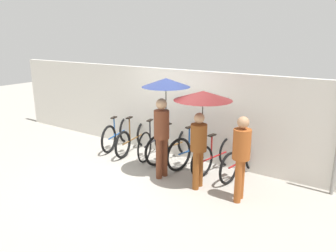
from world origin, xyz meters
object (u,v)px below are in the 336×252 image
at_px(parked_bicycle_1, 134,138).
at_px(pedestrian_trailing, 241,153).
at_px(parked_bicycle_6, 242,160).
at_px(parked_bicycle_0, 118,134).
at_px(pedestrian_leading, 164,101).
at_px(pedestrian_center, 202,110).
at_px(parked_bicycle_3, 173,145).
at_px(parked_bicycle_5, 216,155).
at_px(parked_bicycle_2, 153,140).
at_px(parked_bicycle_4, 194,149).

bearing_deg(parked_bicycle_1, pedestrian_trailing, -115.27).
bearing_deg(parked_bicycle_6, parked_bicycle_0, 99.70).
bearing_deg(pedestrian_leading, parked_bicycle_6, 40.08).
height_order(parked_bicycle_1, pedestrian_center, pedestrian_center).
bearing_deg(parked_bicycle_3, parked_bicycle_1, 105.57).
xyz_separation_m(parked_bicycle_3, pedestrian_center, (1.23, -0.90, 1.20)).
bearing_deg(parked_bicycle_3, parked_bicycle_5, -81.12).
bearing_deg(parked_bicycle_2, parked_bicycle_5, -103.66).
distance_m(parked_bicycle_1, parked_bicycle_4, 1.77).
xyz_separation_m(parked_bicycle_1, pedestrian_center, (2.41, -0.82, 1.22)).
bearing_deg(parked_bicycle_4, parked_bicycle_2, 103.72).
xyz_separation_m(parked_bicycle_3, pedestrian_leading, (0.36, -0.90, 1.27)).
xyz_separation_m(parked_bicycle_0, pedestrian_center, (3.00, -0.85, 1.20)).
bearing_deg(pedestrian_leading, parked_bicycle_0, 165.20).
height_order(parked_bicycle_6, pedestrian_center, pedestrian_center).
distance_m(parked_bicycle_1, pedestrian_trailing, 3.48).
relative_size(parked_bicycle_3, parked_bicycle_5, 1.09).
bearing_deg(parked_bicycle_2, pedestrian_leading, -145.39).
height_order(parked_bicycle_0, parked_bicycle_4, parked_bicycle_4).
height_order(parked_bicycle_4, pedestrian_leading, pedestrian_leading).
bearing_deg(pedestrian_leading, parked_bicycle_4, 83.07).
bearing_deg(pedestrian_center, pedestrian_trailing, -11.35).
bearing_deg(pedestrian_leading, parked_bicycle_3, 118.89).
distance_m(parked_bicycle_2, pedestrian_leading, 1.81).
bearing_deg(pedestrian_center, parked_bicycle_1, 158.32).
xyz_separation_m(parked_bicycle_2, parked_bicycle_5, (1.76, -0.03, -0.02)).
xyz_separation_m(parked_bicycle_3, parked_bicycle_5, (1.17, -0.05, -0.01)).
xyz_separation_m(parked_bicycle_0, pedestrian_trailing, (3.89, -0.98, 0.55)).
distance_m(parked_bicycle_1, parked_bicycle_6, 2.94).
relative_size(parked_bicycle_4, pedestrian_trailing, 1.11).
distance_m(parked_bicycle_3, pedestrian_center, 1.94).
bearing_deg(parked_bicycle_2, pedestrian_center, -128.43).
xyz_separation_m(pedestrian_leading, pedestrian_center, (0.87, 0.00, -0.08)).
bearing_deg(parked_bicycle_0, parked_bicycle_1, -107.26).
distance_m(parked_bicycle_1, parked_bicycle_2, 0.59).
distance_m(parked_bicycle_0, parked_bicycle_4, 2.35).
bearing_deg(parked_bicycle_5, parked_bicycle_2, 100.82).
bearing_deg(parked_bicycle_1, parked_bicycle_6, -97.41).
bearing_deg(pedestrian_leading, parked_bicycle_5, 53.26).
relative_size(parked_bicycle_2, parked_bicycle_3, 0.95).
relative_size(parked_bicycle_0, parked_bicycle_6, 0.98).
relative_size(parked_bicycle_0, parked_bicycle_2, 0.97).
relative_size(parked_bicycle_0, parked_bicycle_5, 1.00).
bearing_deg(parked_bicycle_2, parked_bicycle_6, -101.92).
bearing_deg(parked_bicycle_1, pedestrian_leading, -127.21).
distance_m(parked_bicycle_2, parked_bicycle_4, 1.18).
xyz_separation_m(parked_bicycle_2, parked_bicycle_3, (0.59, 0.03, -0.01)).
bearing_deg(parked_bicycle_5, parked_bicycle_3, 99.11).
distance_m(parked_bicycle_0, pedestrian_trailing, 4.05).
bearing_deg(parked_bicycle_4, parked_bicycle_3, 102.71).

